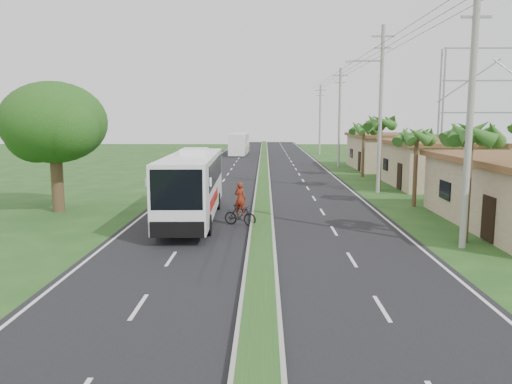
{
  "coord_description": "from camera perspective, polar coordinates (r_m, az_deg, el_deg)",
  "views": [
    {
      "loc": [
        0.14,
        -18.69,
        5.39
      ],
      "look_at": [
        -0.3,
        5.8,
        1.8
      ],
      "focal_mm": 35.0,
      "sensor_mm": 36.0,
      "label": 1
    }
  ],
  "objects": [
    {
      "name": "billboard_lattice",
      "position": [
        53.39,
        25.54,
        9.07
      ],
      "size": [
        10.18,
        1.18,
        12.07
      ],
      "color": "gray",
      "rests_on": "ground"
    },
    {
      "name": "shop_mid",
      "position": [
        43.13,
        19.8,
        3.15
      ],
      "size": [
        7.6,
        10.6,
        3.67
      ],
      "color": "tan",
      "rests_on": "ground"
    },
    {
      "name": "ground",
      "position": [
        19.45,
        0.59,
        -7.75
      ],
      "size": [
        180.0,
        180.0,
        0.0
      ],
      "primitive_type": "plane",
      "color": "#1E4519",
      "rests_on": "ground"
    },
    {
      "name": "shop_far",
      "position": [
        56.52,
        15.27,
        4.54
      ],
      "size": [
        8.6,
        11.6,
        3.82
      ],
      "color": "tan",
      "rests_on": "ground"
    },
    {
      "name": "palm_verge_d",
      "position": [
        47.59,
        12.22,
        7.14
      ],
      "size": [
        2.4,
        2.4,
        5.25
      ],
      "color": "#473321",
      "rests_on": "ground"
    },
    {
      "name": "utility_pole_c",
      "position": [
        57.3,
        9.52,
        8.51
      ],
      "size": [
        1.6,
        0.28,
        11.0
      ],
      "color": "gray",
      "rests_on": "ground"
    },
    {
      "name": "lane_edge_left",
      "position": [
        39.65,
        -8.91,
        0.43
      ],
      "size": [
        0.12,
        160.0,
        0.01
      ],
      "primitive_type": "cube",
      "color": "silver",
      "rests_on": "ground"
    },
    {
      "name": "median_strip",
      "position": [
        39.05,
        0.81,
        0.56
      ],
      "size": [
        1.2,
        160.0,
        0.18
      ],
      "color": "gray",
      "rests_on": "ground"
    },
    {
      "name": "palm_verge_b",
      "position": [
        32.07,
        17.92,
        6.09
      ],
      "size": [
        2.4,
        2.4,
        5.05
      ],
      "color": "#473321",
      "rests_on": "ground"
    },
    {
      "name": "motorcyclist",
      "position": [
        25.34,
        -1.83,
        -2.09
      ],
      "size": [
        1.79,
        1.07,
        2.24
      ],
      "rotation": [
        0.0,
        0.0,
        -0.36
      ],
      "color": "black",
      "rests_on": "ground"
    },
    {
      "name": "coach_bus_far",
      "position": [
        76.57,
        -1.92,
        5.67
      ],
      "size": [
        2.68,
        11.14,
        3.23
      ],
      "rotation": [
        0.0,
        0.0,
        -0.02
      ],
      "color": "white",
      "rests_on": "ground"
    },
    {
      "name": "lane_edge_right",
      "position": [
        39.61,
        10.55,
        0.38
      ],
      "size": [
        0.12,
        160.0,
        0.01
      ],
      "primitive_type": "cube",
      "color": "silver",
      "rests_on": "ground"
    },
    {
      "name": "utility_pole_a",
      "position": [
        22.32,
        23.3,
        8.4
      ],
      "size": [
        1.6,
        0.28,
        11.0
      ],
      "color": "gray",
      "rests_on": "ground"
    },
    {
      "name": "utility_pole_b",
      "position": [
        37.63,
        14.01,
        9.42
      ],
      "size": [
        3.2,
        0.28,
        12.0
      ],
      "color": "gray",
      "rests_on": "ground"
    },
    {
      "name": "palm_verge_c",
      "position": [
        38.67,
        14.1,
        7.69
      ],
      "size": [
        2.4,
        2.4,
        5.85
      ],
      "color": "#473321",
      "rests_on": "ground"
    },
    {
      "name": "shade_tree",
      "position": [
        31.21,
        -22.26,
        7.06
      ],
      "size": [
        6.3,
        6.0,
        7.54
      ],
      "color": "#473321",
      "rests_on": "ground"
    },
    {
      "name": "palm_verge_a",
      "position": [
        23.44,
        23.38,
        6.07
      ],
      "size": [
        2.4,
        2.4,
        5.45
      ],
      "color": "#473321",
      "rests_on": "ground"
    },
    {
      "name": "road_asphalt",
      "position": [
        39.06,
        0.81,
        0.42
      ],
      "size": [
        14.0,
        160.0,
        0.02
      ],
      "primitive_type": "cube",
      "color": "black",
      "rests_on": "ground"
    },
    {
      "name": "utility_pole_d",
      "position": [
        77.14,
        7.33,
        8.29
      ],
      "size": [
        1.6,
        0.28,
        10.5
      ],
      "color": "gray",
      "rests_on": "ground"
    },
    {
      "name": "coach_bus_main",
      "position": [
        26.86,
        -7.26,
        1.19
      ],
      "size": [
        2.79,
        11.77,
        3.78
      ],
      "rotation": [
        0.0,
        0.0,
        0.03
      ],
      "color": "white",
      "rests_on": "ground"
    }
  ]
}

